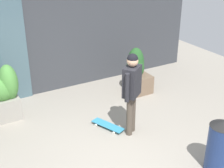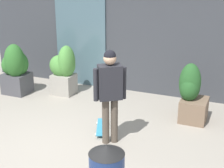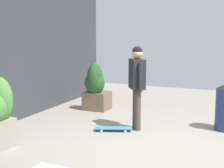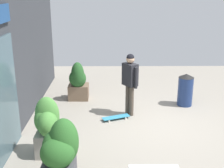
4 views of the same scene
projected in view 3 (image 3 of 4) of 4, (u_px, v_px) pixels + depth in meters
The scene contains 5 objects.
ground_plane at pixel (154, 141), 6.44m from camera, with size 12.00×12.00×0.00m, color gray.
building_facade at pixel (4, 44), 7.48m from camera, with size 8.44×0.31×3.53m.
skateboarder at pixel (137, 79), 7.05m from camera, with size 0.50×0.45×1.74m.
skateboard at pixel (114, 128), 7.07m from camera, with size 0.48×0.78×0.08m.
planter_box_left at pixel (96, 88), 8.81m from camera, with size 0.61×0.63×1.24m.
Camera 3 is at (-5.97, -1.79, 2.10)m, focal length 54.81 mm.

